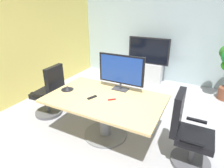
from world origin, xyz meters
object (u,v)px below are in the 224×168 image
at_px(wall_display_unit, 147,67).
at_px(remote_control, 92,97).
at_px(conference_table, 105,107).
at_px(tv_monitor, 121,70).
at_px(conference_phone, 67,88).
at_px(office_chair_right, 187,136).
at_px(office_chair_left, 50,95).

distance_m(wall_display_unit, remote_control, 2.97).
height_order(conference_table, remote_control, remote_control).
xyz_separation_m(tv_monitor, remote_control, (-0.27, -0.53, -0.35)).
xyz_separation_m(tv_monitor, conference_phone, (-0.84, -0.46, -0.33)).
bearing_deg(office_chair_right, wall_display_unit, 27.43).
bearing_deg(office_chair_right, conference_phone, 91.14).
xyz_separation_m(conference_table, office_chair_left, (-1.33, 0.06, -0.10)).
bearing_deg(remote_control, wall_display_unit, 109.95).
bearing_deg(office_chair_right, tv_monitor, 71.27).
xyz_separation_m(conference_table, tv_monitor, (0.09, 0.42, 0.55)).
height_order(office_chair_right, tv_monitor, tv_monitor).
distance_m(office_chair_left, remote_control, 1.19).
relative_size(conference_table, wall_display_unit, 1.45).
bearing_deg(wall_display_unit, conference_phone, -101.92).
distance_m(conference_table, office_chair_left, 1.33).
distance_m(office_chair_left, tv_monitor, 1.60).
height_order(office_chair_left, office_chair_right, same).
bearing_deg(remote_control, tv_monitor, 83.42).
bearing_deg(office_chair_left, office_chair_right, 84.73).
relative_size(conference_phone, remote_control, 1.29).
height_order(tv_monitor, wall_display_unit, tv_monitor).
distance_m(conference_table, office_chair_right, 1.33).
xyz_separation_m(conference_table, office_chair_right, (1.33, -0.00, -0.10)).
relative_size(conference_table, remote_control, 11.17).
height_order(office_chair_left, conference_phone, office_chair_left).
height_order(conference_table, office_chair_right, office_chair_right).
bearing_deg(conference_table, office_chair_right, -0.06).
distance_m(conference_table, tv_monitor, 0.70).
distance_m(office_chair_left, wall_display_unit, 3.03).
relative_size(wall_display_unit, conference_phone, 5.95).
bearing_deg(tv_monitor, conference_table, -101.59).
bearing_deg(conference_phone, office_chair_right, 1.04).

